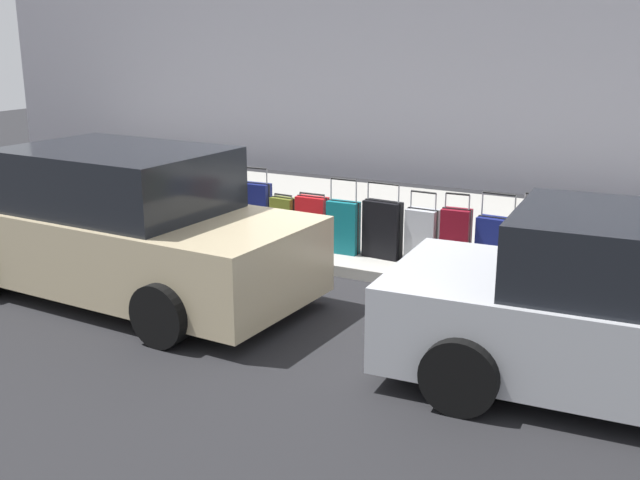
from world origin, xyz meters
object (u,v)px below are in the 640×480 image
(suitcase_black_5, at_px, (382,229))
(suitcase_silver_11, at_px, (196,207))
(suitcase_olive_1, at_px, (537,250))
(fire_hydrant, at_px, (142,193))
(suitcase_red_0, at_px, (582,252))
(bollard_post, at_px, (106,196))
(suitcase_maroon_3, at_px, (456,238))
(suitcase_maroon_10, at_px, (227,212))
(parked_car_beige_1, at_px, (120,228))
(suitcase_red_7, at_px, (312,222))
(suitcase_navy_9, at_px, (256,210))
(suitcase_teal_6, at_px, (343,227))
(suitcase_navy_2, at_px, (496,245))
(suitcase_silver_4, at_px, (422,236))
(suitcase_olive_8, at_px, (283,220))

(suitcase_black_5, xyz_separation_m, suitcase_silver_11, (2.99, -0.06, -0.03))
(suitcase_olive_1, bearing_deg, fire_hydrant, -0.68)
(suitcase_red_0, height_order, bollard_post, suitcase_red_0)
(suitcase_red_0, relative_size, suitcase_maroon_3, 1.16)
(suitcase_maroon_10, bearing_deg, parked_car_beige_1, 94.85)
(suitcase_silver_11, relative_size, bollard_post, 0.97)
(suitcase_red_7, relative_size, suitcase_navy_9, 0.74)
(suitcase_red_0, relative_size, suitcase_navy_9, 1.08)
(suitcase_maroon_10, distance_m, parked_car_beige_1, 2.45)
(suitcase_teal_6, relative_size, suitcase_maroon_10, 1.19)
(suitcase_red_0, distance_m, bollard_post, 6.99)
(suitcase_navy_2, height_order, suitcase_maroon_3, suitcase_navy_2)
(suitcase_silver_4, relative_size, suitcase_maroon_10, 1.09)
(bollard_post, bearing_deg, suitcase_navy_2, -177.90)
(suitcase_silver_4, bearing_deg, suitcase_red_0, -179.21)
(suitcase_silver_11, bearing_deg, suitcase_navy_2, -179.56)
(parked_car_beige_1, bearing_deg, suitcase_navy_2, -146.85)
(suitcase_navy_9, xyz_separation_m, bollard_post, (2.60, 0.19, -0.02))
(suitcase_black_5, bearing_deg, suitcase_teal_6, 5.39)
(suitcase_silver_11, height_order, parked_car_beige_1, parked_car_beige_1)
(suitcase_olive_1, bearing_deg, suitcase_navy_9, -1.61)
(suitcase_navy_2, distance_m, suitcase_maroon_3, 0.49)
(suitcase_navy_2, relative_size, suitcase_navy_9, 0.97)
(suitcase_olive_1, xyz_separation_m, suitcase_silver_4, (1.44, -0.10, -0.04))
(suitcase_olive_1, bearing_deg, suitcase_navy_2, -15.21)
(suitcase_olive_1, relative_size, suitcase_silver_11, 1.44)
(suitcase_silver_11, bearing_deg, suitcase_maroon_3, 179.40)
(suitcase_silver_4, distance_m, suitcase_black_5, 0.52)
(parked_car_beige_1, bearing_deg, suitcase_olive_8, -107.78)
(suitcase_silver_4, relative_size, suitcase_olive_8, 1.35)
(suitcase_navy_9, bearing_deg, fire_hydrant, 1.14)
(suitcase_maroon_3, height_order, suitcase_teal_6, suitcase_teal_6)
(suitcase_navy_9, bearing_deg, parked_car_beige_1, 82.82)
(suitcase_olive_8, xyz_separation_m, fire_hydrant, (2.47, 0.02, 0.13))
(suitcase_maroon_3, bearing_deg, suitcase_olive_8, -0.66)
(suitcase_navy_2, height_order, suitcase_red_7, suitcase_navy_2)
(suitcase_navy_9, bearing_deg, suitcase_maroon_3, 179.09)
(suitcase_red_0, bearing_deg, suitcase_silver_11, 0.20)
(suitcase_teal_6, distance_m, suitcase_maroon_10, 1.93)
(suitcase_teal_6, distance_m, parked_car_beige_1, 2.86)
(suitcase_olive_1, bearing_deg, suitcase_silver_11, -1.22)
(suitcase_olive_8, bearing_deg, suitcase_red_7, 176.95)
(suitcase_red_0, bearing_deg, suitcase_maroon_3, 2.33)
(suitcase_navy_9, bearing_deg, suitcase_maroon_10, -3.91)
(suitcase_red_7, bearing_deg, suitcase_black_5, 178.87)
(suitcase_silver_11, bearing_deg, suitcase_maroon_10, -175.71)
(suitcase_maroon_3, relative_size, bollard_post, 1.26)
(suitcase_teal_6, distance_m, fire_hydrant, 3.43)
(suitcase_silver_4, height_order, suitcase_navy_9, suitcase_navy_9)
(suitcase_maroon_3, xyz_separation_m, fire_hydrant, (4.93, -0.01, 0.07))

